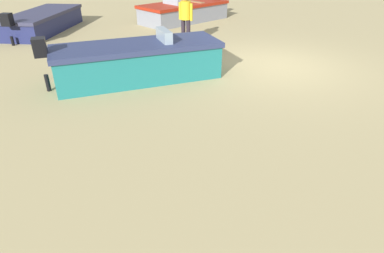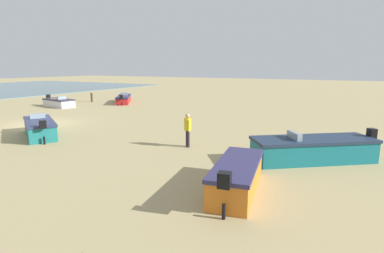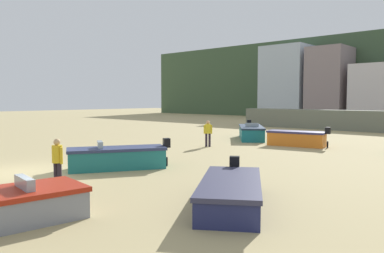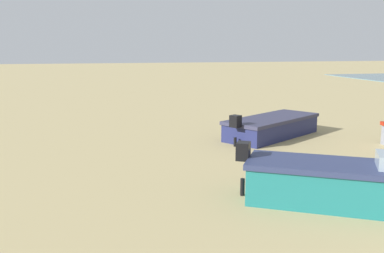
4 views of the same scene
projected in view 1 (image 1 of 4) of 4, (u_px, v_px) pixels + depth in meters
ground_plane at (275, 66)px, 9.25m from camera, size 160.00×160.00×0.00m
boat_teal_1 at (138, 61)px, 8.09m from camera, size 3.23×4.18×1.22m
boat_grey_3 at (184, 12)px, 14.59m from camera, size 2.26×4.40×1.10m
boat_navy_6 at (43, 21)px, 12.85m from camera, size 3.58×4.30×1.05m
beach_walker_distant at (186, 15)px, 10.86m from camera, size 0.54×0.38×1.62m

